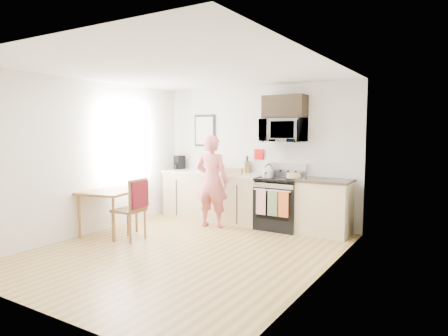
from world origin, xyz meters
The scene contains 28 objects.
floor centered at (0.00, 0.00, 0.00)m, with size 4.60×4.60×0.00m, color olive.
back_wall centered at (0.00, 2.30, 1.30)m, with size 4.00×0.04×2.60m, color silver.
front_wall centered at (0.00, -2.30, 1.30)m, with size 4.00×0.04×2.60m, color silver.
left_wall centered at (-2.00, 0.00, 1.30)m, with size 0.04×4.60×2.60m, color silver.
right_wall centered at (2.00, 0.00, 1.30)m, with size 0.04×4.60×2.60m, color silver.
ceiling centered at (0.00, 0.00, 2.60)m, with size 4.00×4.60×0.04m, color white.
window centered at (-1.96, 0.80, 1.55)m, with size 0.06×1.40×1.50m.
cabinet_left centered at (-0.80, 2.00, 0.45)m, with size 2.10×0.60×0.90m, color tan.
countertop_left centered at (-0.80, 2.00, 0.92)m, with size 2.14×0.64×0.04m, color white.
cabinet_right centered at (1.43, 2.00, 0.45)m, with size 0.84×0.60×0.90m, color tan.
countertop_right centered at (1.43, 2.00, 0.92)m, with size 0.88×0.64×0.04m, color black.
range centered at (0.63, 1.98, 0.44)m, with size 0.76×0.70×1.16m.
microwave centered at (0.63, 2.08, 1.76)m, with size 0.76×0.51×0.42m, color silver.
upper_cabinet centered at (0.63, 2.12, 2.18)m, with size 0.76×0.35×0.40m, color black.
wall_art centered at (-1.20, 2.28, 1.75)m, with size 0.50×0.04×0.65m.
wall_trivet centered at (0.05, 2.28, 1.30)m, with size 0.20×0.02×0.20m, color #A40F0E.
person centered at (-0.48, 1.45, 0.84)m, with size 0.61×0.40×1.68m, color #B93345.
dining_table centered at (-1.65, 0.06, 0.67)m, with size 0.83×0.83×0.75m.
chair centered at (-1.00, 0.03, 0.64)m, with size 0.49×0.45×1.00m.
knife_block centered at (-0.18, 2.22, 1.05)m, with size 0.10×0.14×0.22m, color brown.
utensil_crock centered at (-0.69, 2.12, 1.07)m, with size 0.11×0.11×0.32m.
fruit_bowl centered at (-1.02, 2.15, 0.98)m, with size 0.24×0.24×0.11m.
milk_carton centered at (-1.11, 1.98, 1.07)m, with size 0.10×0.10×0.27m, color tan.
coffee_maker centered at (-1.75, 2.12, 1.07)m, with size 0.20×0.26×0.28m.
bread_bag centered at (-0.25, 1.85, 1.00)m, with size 0.32×0.15×0.12m, color tan.
cake centered at (0.91, 1.89, 0.97)m, with size 0.29×0.29×0.10m.
kettle centered at (0.36, 2.07, 1.02)m, with size 0.18×0.18×0.22m.
pot centered at (0.44, 1.86, 0.98)m, with size 0.21×0.35×0.10m.
Camera 1 is at (3.47, -4.54, 1.77)m, focal length 32.00 mm.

